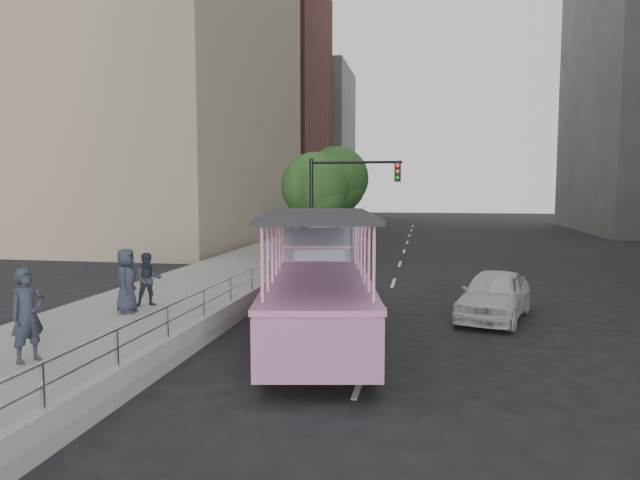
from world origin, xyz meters
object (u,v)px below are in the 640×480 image
at_px(pedestrian_far, 126,281).
at_px(pedestrian_mid, 148,279).
at_px(parking_sign, 295,243).
at_px(street_tree_near, 317,189).
at_px(duck_boat, 319,288).
at_px(car, 494,295).
at_px(street_tree_far, 338,181).
at_px(traffic_signal, 337,196).
at_px(pedestrian_near, 27,315).

bearing_deg(pedestrian_far, pedestrian_mid, -24.16).
bearing_deg(parking_sign, street_tree_near, 94.05).
xyz_separation_m(duck_boat, car, (4.77, 2.61, -0.49)).
xyz_separation_m(duck_boat, street_tree_far, (-2.59, 20.39, 3.10)).
xyz_separation_m(duck_boat, street_tree_near, (-2.79, 14.39, 2.61)).
distance_m(parking_sign, street_tree_near, 7.53).
height_order(pedestrian_far, street_tree_far, street_tree_far).
bearing_deg(car, duck_boat, -134.24).
xyz_separation_m(duck_boat, traffic_signal, (-1.20, 10.96, 2.29)).
bearing_deg(duck_boat, pedestrian_near, -138.96).
distance_m(duck_boat, street_tree_far, 20.78).
distance_m(pedestrian_near, traffic_signal, 16.12).
bearing_deg(pedestrian_near, traffic_signal, 7.08).
height_order(pedestrian_near, pedestrian_mid, pedestrian_near).
height_order(traffic_signal, street_tree_near, street_tree_near).
distance_m(pedestrian_mid, street_tree_near, 13.83).
distance_m(duck_boat, pedestrian_far, 5.59).
relative_size(duck_boat, pedestrian_mid, 6.22).
bearing_deg(duck_boat, parking_sign, 107.64).
xyz_separation_m(pedestrian_far, street_tree_far, (3.00, 20.25, 3.09)).
bearing_deg(car, traffic_signal, 142.60).
height_order(pedestrian_far, traffic_signal, traffic_signal).
bearing_deg(duck_boat, traffic_signal, 96.23).
bearing_deg(traffic_signal, pedestrian_mid, -113.11).
height_order(duck_boat, pedestrian_near, duck_boat).
bearing_deg(street_tree_near, car, -57.30).
relative_size(car, pedestrian_far, 2.28).
distance_m(car, pedestrian_mid, 10.30).
bearing_deg(traffic_signal, car, -54.46).
height_order(car, pedestrian_mid, pedestrian_mid).
bearing_deg(traffic_signal, pedestrian_near, -104.43).
bearing_deg(pedestrian_far, traffic_signal, -35.34).
relative_size(parking_sign, street_tree_near, 0.47).
height_order(parking_sign, street_tree_near, street_tree_near).
distance_m(pedestrian_far, street_tree_near, 14.75).
bearing_deg(pedestrian_mid, street_tree_near, 47.95).
distance_m(duck_boat, pedestrian_near, 6.86).
bearing_deg(pedestrian_mid, pedestrian_near, -118.51).
xyz_separation_m(car, street_tree_far, (-7.36, 17.78, 3.59)).
distance_m(duck_boat, car, 5.46).
bearing_deg(duck_boat, car, 28.70).
distance_m(duck_boat, pedestrian_mid, 5.52).
distance_m(pedestrian_mid, street_tree_far, 19.77).
distance_m(pedestrian_near, street_tree_far, 25.21).
bearing_deg(car, street_tree_far, 129.56).
bearing_deg(pedestrian_near, street_tree_near, 14.32).
height_order(car, pedestrian_near, pedestrian_near).
bearing_deg(street_tree_near, parking_sign, -85.95).
distance_m(pedestrian_near, street_tree_near, 19.21).
bearing_deg(traffic_signal, parking_sign, -106.06).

